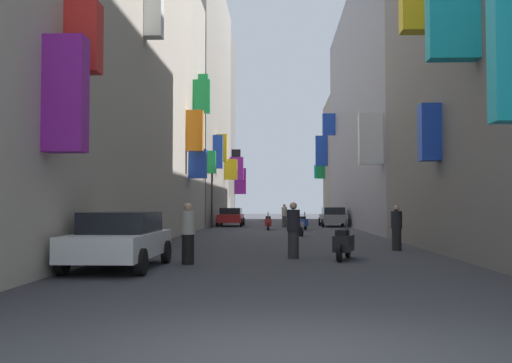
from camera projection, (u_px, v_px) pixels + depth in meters
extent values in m
plane|color=#38383D|center=(280.00, 230.00, 35.86)|extent=(140.00, 140.00, 0.00)
cube|color=#B2A899|center=(45.00, 51.00, 19.69)|extent=(6.00, 26.42, 13.59)
cube|color=purple|center=(66.00, 94.00, 12.28)|extent=(0.86, 0.51, 2.47)
cube|color=blue|center=(198.00, 164.00, 31.95)|extent=(0.97, 0.58, 1.60)
cube|color=white|center=(154.00, 5.00, 21.48)|extent=(0.65, 0.58, 2.49)
cube|color=orange|center=(195.00, 131.00, 31.05)|extent=(0.90, 0.53, 2.18)
cube|color=red|center=(84.00, 38.00, 13.55)|extent=(0.78, 0.55, 1.65)
cube|color=#B2A899|center=(151.00, 112.00, 36.00)|extent=(6.00, 6.21, 14.64)
cube|color=green|center=(203.00, 90.00, 35.76)|extent=(0.61, 0.50, 1.87)
cube|color=green|center=(210.00, 162.00, 38.20)|extent=(0.79, 0.38, 1.50)
cube|color=green|center=(202.00, 97.00, 33.49)|extent=(0.99, 0.37, 1.95)
cube|color=gray|center=(186.00, 102.00, 49.81)|extent=(6.00, 20.21, 20.91)
cube|color=yellow|center=(222.00, 148.00, 45.83)|extent=(0.86, 0.56, 2.17)
cube|color=blue|center=(218.00, 152.00, 43.61)|extent=(0.73, 0.36, 2.53)
cube|color=purple|center=(237.00, 168.00, 58.70)|extent=(1.37, 0.60, 2.29)
cube|color=yellow|center=(231.00, 169.00, 52.50)|extent=(1.19, 0.40, 1.87)
cube|color=slate|center=(206.00, 128.00, 63.21)|extent=(6.00, 6.66, 19.94)
cube|color=black|center=(236.00, 158.00, 61.19)|extent=(0.92, 0.60, 1.77)
cube|color=purple|center=(240.00, 181.00, 64.92)|extent=(1.29, 0.39, 2.91)
cube|color=#19B2BF|center=(453.00, 20.00, 14.70)|extent=(1.27, 0.50, 2.05)
cube|color=blue|center=(429.00, 132.00, 18.21)|extent=(0.62, 0.60, 1.79)
cube|color=gray|center=(390.00, 110.00, 41.74)|extent=(6.00, 28.97, 16.83)
cube|color=blue|center=(329.00, 124.00, 51.76)|extent=(1.13, 0.51, 1.94)
cube|color=white|center=(371.00, 139.00, 28.15)|extent=(1.16, 0.48, 2.48)
cube|color=gray|center=(355.00, 161.00, 60.93)|extent=(6.00, 9.65, 12.44)
cube|color=green|center=(320.00, 168.00, 63.40)|extent=(0.94, 0.46, 2.30)
cube|color=blue|center=(321.00, 151.00, 59.81)|extent=(1.24, 0.50, 3.12)
cube|color=#19B2BF|center=(319.00, 172.00, 63.84)|extent=(1.12, 0.44, 1.50)
cube|color=slate|center=(333.00, 218.00, 42.15)|extent=(1.69, 4.28, 0.58)
cube|color=black|center=(333.00, 211.00, 41.96)|extent=(1.49, 2.40, 0.51)
cylinder|color=black|center=(320.00, 222.00, 43.58)|extent=(0.18, 0.60, 0.60)
cylinder|color=black|center=(343.00, 222.00, 43.52)|extent=(0.18, 0.60, 0.60)
cylinder|color=black|center=(323.00, 223.00, 40.76)|extent=(0.18, 0.60, 0.60)
cylinder|color=black|center=(347.00, 223.00, 40.70)|extent=(0.18, 0.60, 0.60)
cube|color=#B21E1E|center=(231.00, 218.00, 42.97)|extent=(1.71, 4.14, 0.58)
cube|color=black|center=(231.00, 211.00, 43.20)|extent=(1.50, 2.32, 0.47)
cylinder|color=black|center=(241.00, 223.00, 41.56)|extent=(0.18, 0.60, 0.60)
cylinder|color=black|center=(217.00, 223.00, 41.63)|extent=(0.18, 0.60, 0.60)
cylinder|color=black|center=(243.00, 222.00, 44.29)|extent=(0.18, 0.60, 0.60)
cylinder|color=black|center=(221.00, 222.00, 44.36)|extent=(0.18, 0.60, 0.60)
cube|color=white|center=(119.00, 245.00, 14.07)|extent=(1.75, 4.22, 0.57)
cube|color=black|center=(122.00, 222.00, 14.30)|extent=(1.54, 2.37, 0.50)
cylinder|color=black|center=(141.00, 262.00, 12.63)|extent=(0.18, 0.60, 0.60)
cylinder|color=black|center=(62.00, 262.00, 12.70)|extent=(0.18, 0.60, 0.60)
cylinder|color=black|center=(166.00, 252.00, 15.41)|extent=(0.18, 0.60, 0.60)
cylinder|color=black|center=(101.00, 252.00, 15.48)|extent=(0.18, 0.60, 0.60)
cube|color=black|center=(344.00, 243.00, 16.41)|extent=(0.75, 1.28, 0.45)
cube|color=black|center=(342.00, 233.00, 16.21)|extent=(0.46, 0.63, 0.16)
cylinder|color=#4C4C51|center=(347.00, 231.00, 17.00)|extent=(0.13, 0.28, 0.68)
cylinder|color=black|center=(348.00, 249.00, 17.13)|extent=(0.23, 0.49, 0.48)
cylinder|color=black|center=(339.00, 253.00, 15.69)|extent=(0.23, 0.49, 0.48)
cube|color=#2D4CAD|center=(303.00, 223.00, 36.10)|extent=(0.70, 1.14, 0.45)
cube|color=black|center=(302.00, 218.00, 35.92)|extent=(0.46, 0.62, 0.16)
cylinder|color=#4C4C51|center=(305.00, 217.00, 36.61)|extent=(0.13, 0.28, 0.68)
cylinder|color=black|center=(305.00, 226.00, 36.72)|extent=(0.22, 0.49, 0.48)
cylinder|color=black|center=(301.00, 227.00, 35.46)|extent=(0.22, 0.49, 0.48)
cube|color=#ADADB2|center=(296.00, 227.00, 29.22)|extent=(0.78, 1.13, 0.45)
cube|color=black|center=(294.00, 220.00, 29.42)|extent=(0.50, 0.64, 0.16)
cylinder|color=#4C4C51|center=(300.00, 220.00, 28.74)|extent=(0.15, 0.28, 0.68)
cylinder|color=black|center=(301.00, 232.00, 28.60)|extent=(0.26, 0.48, 0.48)
cylinder|color=black|center=(291.00, 231.00, 29.83)|extent=(0.26, 0.48, 0.48)
cube|color=red|center=(268.00, 222.00, 36.46)|extent=(0.45, 1.10, 0.45)
cube|color=black|center=(268.00, 217.00, 36.67)|extent=(0.32, 0.56, 0.16)
cylinder|color=#4C4C51|center=(268.00, 217.00, 35.92)|extent=(0.06, 0.27, 0.68)
cylinder|color=black|center=(268.00, 226.00, 35.76)|extent=(0.10, 0.48, 0.48)
cylinder|color=black|center=(268.00, 226.00, 37.13)|extent=(0.10, 0.48, 0.48)
cube|color=silver|center=(291.00, 216.00, 56.95)|extent=(0.55, 1.12, 0.45)
cube|color=black|center=(290.00, 213.00, 56.76)|extent=(0.38, 0.59, 0.16)
cylinder|color=#4C4C51|center=(291.00, 213.00, 57.50)|extent=(0.09, 0.28, 0.68)
cylinder|color=black|center=(291.00, 218.00, 57.61)|extent=(0.15, 0.49, 0.48)
cylinder|color=black|center=(290.00, 219.00, 56.28)|extent=(0.15, 0.49, 0.48)
cylinder|color=black|center=(397.00, 240.00, 19.71)|extent=(0.32, 0.32, 0.75)
cylinder|color=black|center=(396.00, 220.00, 19.74)|extent=(0.38, 0.38, 0.59)
sphere|color=tan|center=(396.00, 208.00, 19.76)|extent=(0.20, 0.20, 0.20)
cylinder|color=#393939|center=(284.00, 222.00, 40.51)|extent=(0.43, 0.43, 0.79)
cylinder|color=#B2AD9E|center=(284.00, 212.00, 40.54)|extent=(0.51, 0.51, 0.62)
sphere|color=tan|center=(284.00, 206.00, 40.56)|extent=(0.21, 0.21, 0.21)
cylinder|color=#2B2B2B|center=(293.00, 245.00, 16.80)|extent=(0.45, 0.45, 0.79)
cylinder|color=black|center=(293.00, 220.00, 16.83)|extent=(0.53, 0.53, 0.63)
sphere|color=tan|center=(293.00, 206.00, 16.85)|extent=(0.21, 0.21, 0.21)
cylinder|color=black|center=(188.00, 249.00, 15.11)|extent=(0.41, 0.41, 0.78)
cylinder|color=#B2AD9E|center=(188.00, 223.00, 15.14)|extent=(0.49, 0.49, 0.62)
sphere|color=tan|center=(188.00, 207.00, 15.16)|extent=(0.21, 0.21, 0.21)
cylinder|color=#2D2D2D|center=(212.00, 199.00, 39.02)|extent=(0.12, 0.12, 3.96)
cube|color=black|center=(212.00, 164.00, 39.11)|extent=(0.26, 0.26, 0.75)
sphere|color=red|center=(212.00, 160.00, 38.98)|extent=(0.14, 0.14, 0.14)
sphere|color=orange|center=(212.00, 164.00, 38.97)|extent=(0.14, 0.14, 0.14)
sphere|color=green|center=(212.00, 168.00, 38.96)|extent=(0.14, 0.14, 0.14)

